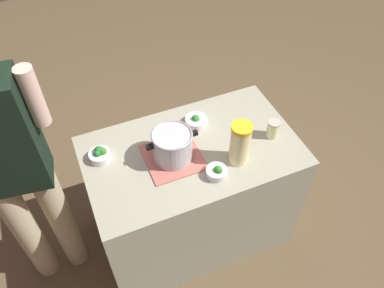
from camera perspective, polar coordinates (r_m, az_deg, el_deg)
ground_plane at (r=2.86m, az=0.00°, el=-12.22°), size 8.00×8.00×0.00m
counter_slab at (r=2.50m, az=0.00°, el=-7.35°), size 1.21×0.72×0.86m
dish_cloth at (r=2.13m, az=-2.81°, el=-1.93°), size 0.30×0.30×0.01m
cooking_pot at (r=2.06m, az=-2.90°, el=-0.20°), size 0.29×0.22×0.18m
lemonade_pitcher at (r=2.04m, az=7.06°, el=0.07°), size 0.11×0.11×0.26m
mason_jar at (r=2.25m, az=11.83°, el=2.20°), size 0.07×0.07×0.11m
broccoli_bowl_front at (r=2.29m, az=0.59°, el=3.43°), size 0.13×0.13×0.07m
broccoli_bowl_center at (r=2.16m, az=-13.39°, el=-1.52°), size 0.12×0.12×0.08m
broccoli_bowl_back at (r=2.03m, az=3.69°, el=-4.12°), size 0.11×0.11×0.07m
person_cook at (r=2.10m, az=-24.47°, el=-3.99°), size 0.50×0.24×1.75m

